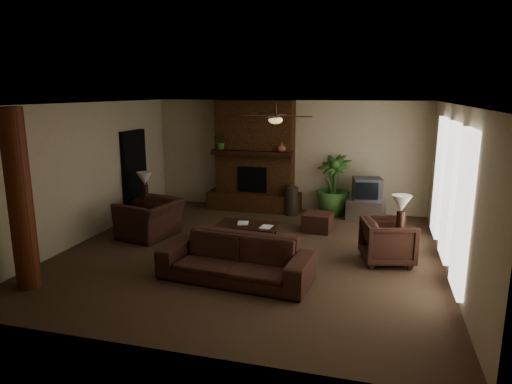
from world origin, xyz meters
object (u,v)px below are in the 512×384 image
(armchair_left, at_px, (150,213))
(lamp_right, at_px, (401,206))
(log_column, at_px, (20,200))
(tv_stand, at_px, (366,210))
(floor_vase, at_px, (291,198))
(armchair_right, at_px, (388,239))
(floor_plant, at_px, (333,198))
(lamp_left, at_px, (145,181))
(ottoman, at_px, (318,222))
(sofa, at_px, (235,252))
(coffee_table, at_px, (247,227))
(side_table_left, at_px, (145,211))
(side_table_right, at_px, (401,244))

(armchair_left, xyz_separation_m, lamp_right, (5.01, 0.00, 0.48))
(log_column, xyz_separation_m, lamp_right, (5.66, 2.79, -0.40))
(log_column, distance_m, tv_stand, 7.34)
(tv_stand, relative_size, floor_vase, 1.10)
(armchair_right, bearing_deg, floor_plant, 9.25)
(log_column, distance_m, lamp_left, 3.75)
(ottoman, bearing_deg, lamp_left, -174.51)
(ottoman, bearing_deg, armchair_right, -47.10)
(log_column, xyz_separation_m, armchair_right, (5.46, 2.54, -0.96))
(sofa, xyz_separation_m, tv_stand, (1.93, 4.14, -0.23))
(coffee_table, relative_size, lamp_left, 1.85)
(sofa, xyz_separation_m, armchair_left, (-2.41, 1.68, 0.04))
(log_column, bearing_deg, tv_stand, 46.41)
(armchair_right, relative_size, ottoman, 1.46)
(armchair_left, distance_m, ottoman, 3.62)
(armchair_left, xyz_separation_m, ottoman, (3.35, 1.33, -0.32))
(side_table_left, height_order, side_table_right, same)
(tv_stand, bearing_deg, ottoman, -120.51)
(side_table_right, bearing_deg, coffee_table, -179.44)
(coffee_table, relative_size, ottoman, 2.00)
(armchair_left, xyz_separation_m, side_table_left, (-0.65, 0.95, -0.25))
(ottoman, relative_size, tv_stand, 0.71)
(floor_vase, relative_size, side_table_left, 1.40)
(log_column, height_order, floor_plant, log_column)
(floor_plant, xyz_separation_m, side_table_right, (1.52, -2.71, -0.14))
(tv_stand, bearing_deg, armchair_right, -69.68)
(tv_stand, height_order, side_table_right, side_table_right)
(floor_vase, bearing_deg, lamp_left, -153.76)
(coffee_table, distance_m, side_table_right, 2.94)
(armchair_right, height_order, ottoman, armchair_right)
(side_table_left, relative_size, lamp_right, 0.85)
(floor_plant, bearing_deg, side_table_right, -60.67)
(armchair_right, distance_m, tv_stand, 2.75)
(sofa, xyz_separation_m, side_table_left, (-3.07, 2.62, -0.21))
(tv_stand, xyz_separation_m, floor_plant, (-0.81, 0.30, 0.17))
(log_column, xyz_separation_m, floor_plant, (4.18, 5.55, -0.98))
(lamp_left, height_order, lamp_right, same)
(armchair_left, distance_m, coffee_table, 2.12)
(side_table_right, bearing_deg, armchair_left, -179.34)
(armchair_left, distance_m, lamp_left, 1.22)
(armchair_left, distance_m, tv_stand, 5.00)
(side_table_left, bearing_deg, lamp_left, -3.45)
(log_column, bearing_deg, armchair_right, 24.94)
(armchair_right, relative_size, lamp_left, 1.35)
(armchair_left, height_order, coffee_table, armchair_left)
(coffee_table, xyz_separation_m, lamp_right, (2.89, -0.03, 0.63))
(log_column, bearing_deg, coffee_table, 45.44)
(sofa, relative_size, floor_plant, 1.65)
(side_table_right, bearing_deg, armchair_right, -129.09)
(lamp_right, bearing_deg, side_table_right, 50.03)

